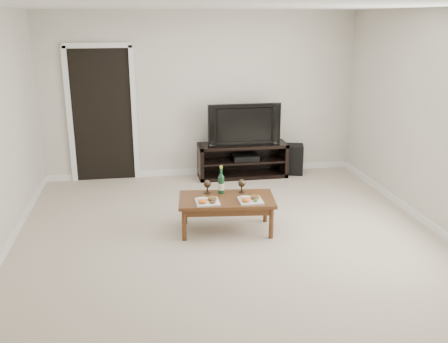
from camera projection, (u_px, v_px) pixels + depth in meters
floor at (232, 245)px, 5.70m from camera, size 5.50×5.50×0.00m
back_wall at (201, 95)px, 7.92m from camera, size 5.00×0.04×2.60m
ceiling at (233, 3)px, 4.92m from camera, size 5.00×5.50×0.04m
doorway at (102, 116)px, 7.72m from camera, size 0.90×0.02×2.05m
media_console at (242, 160)px, 8.06m from camera, size 1.43×0.45×0.55m
television at (243, 123)px, 7.88m from camera, size 1.15×0.16×0.66m
av_receiver at (246, 157)px, 8.05m from camera, size 0.41×0.31×0.08m
subwoofer at (293, 159)px, 8.25m from camera, size 0.39×0.39×0.48m
coffee_table at (227, 214)px, 6.03m from camera, size 1.20×0.74×0.42m
plate_left at (207, 200)px, 5.80m from camera, size 0.27×0.27×0.07m
plate_right at (250, 198)px, 5.85m from camera, size 0.27×0.27×0.07m
wine_bottle at (221, 180)px, 6.08m from camera, size 0.07×0.07×0.35m
goblet_left at (207, 187)px, 6.10m from camera, size 0.09×0.09×0.17m
goblet_right at (242, 186)px, 6.13m from camera, size 0.09×0.09×0.17m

